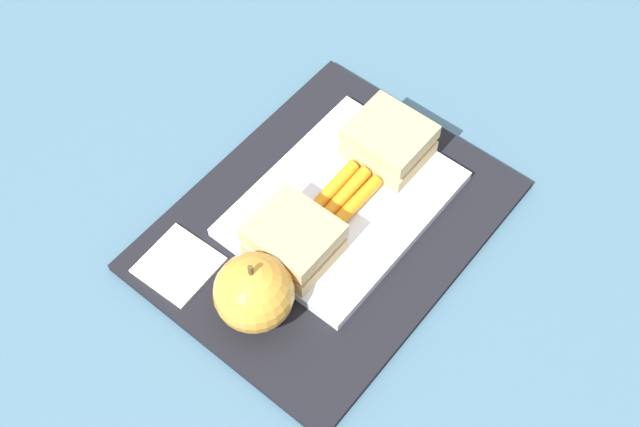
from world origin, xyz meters
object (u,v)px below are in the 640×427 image
at_px(food_tray, 343,204).
at_px(sandwich_half_right, 294,239).
at_px(sandwich_half_left, 389,141).
at_px(apple, 254,293).
at_px(paper_napkin, 178,265).
at_px(carrot_sticks_bundle, 344,196).

height_order(food_tray, sandwich_half_right, sandwich_half_right).
bearing_deg(food_tray, sandwich_half_left, 180.00).
relative_size(apple, paper_napkin, 1.26).
distance_m(apple, paper_napkin, 0.10).
distance_m(sandwich_half_left, paper_napkin, 0.25).
bearing_deg(carrot_sticks_bundle, sandwich_half_left, -179.90).
bearing_deg(apple, sandwich_half_right, -171.63).
bearing_deg(apple, paper_napkin, -82.67).
bearing_deg(paper_napkin, food_tray, 152.28).
xyz_separation_m(carrot_sticks_bundle, paper_napkin, (0.16, -0.08, -0.02)).
xyz_separation_m(carrot_sticks_bundle, apple, (0.15, 0.01, 0.02)).
relative_size(food_tray, carrot_sticks_bundle, 2.97).
relative_size(food_tray, sandwich_half_left, 2.88).
distance_m(sandwich_half_left, carrot_sticks_bundle, 0.08).
xyz_separation_m(apple, paper_napkin, (0.01, -0.09, -0.04)).
height_order(sandwich_half_right, carrot_sticks_bundle, sandwich_half_right).
xyz_separation_m(sandwich_half_left, carrot_sticks_bundle, (0.08, 0.00, -0.01)).
bearing_deg(apple, food_tray, -176.02).
relative_size(food_tray, sandwich_half_right, 2.88).
relative_size(food_tray, apple, 2.61).
xyz_separation_m(sandwich_half_left, apple, (0.23, 0.01, 0.00)).
height_order(sandwich_half_left, apple, apple).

